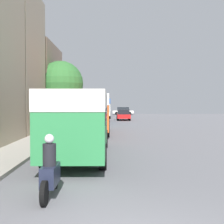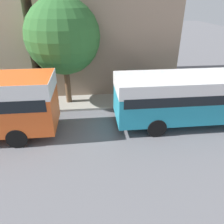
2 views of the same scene
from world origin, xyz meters
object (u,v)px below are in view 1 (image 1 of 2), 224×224
Objects in this scene: bus_lead at (81,115)px; motorcycle_behind_lead at (50,172)px; car_crossing at (123,114)px; car_far_curb at (123,111)px; bus_following at (94,108)px; pedestrian_near_curb at (46,126)px; bus_rear at (103,105)px; bus_third_in_line at (97,108)px.

bus_lead is 4.12× the size of motorcycle_behind_lead.
car_far_curb is (0.70, 17.41, -0.02)m from car_crossing.
motorcycle_behind_lead is (-0.26, -6.24, -1.28)m from bus_lead.
bus_following reaches higher than motorcycle_behind_lead.
bus_following is 5.54× the size of pedestrian_near_curb.
car_crossing reaches higher than car_far_curb.
bus_lead is at bearing -4.97° from car_far_curb.
car_crossing is (3.29, 28.55, -1.16)m from bus_lead.
car_far_curb is at bearing 83.69° from bus_following.
car_crossing is at bearing 83.42° from bus_lead.
bus_following is 4.18× the size of motorcycle_behind_lead.
bus_rear is 10.51m from car_far_curb.
car_crossing is at bearing 54.25° from bus_third_in_line.
pedestrian_near_curb is (-2.95, -4.93, -1.04)m from bus_following.
bus_third_in_line is 2.54× the size of car_far_curb.
bus_lead is 23.76m from bus_third_in_line.
motorcycle_behind_lead is 52.37m from car_far_curb.
bus_lead reaches higher than bus_third_in_line.
bus_rear is at bearing -68.23° from car_crossing.
motorcycle_behind_lead is at bearing -77.99° from pedestrian_near_curb.
bus_following is 0.82× the size of bus_rear.
motorcycle_behind_lead is (-0.37, -17.08, -1.36)m from bus_following.
bus_third_in_line reaches higher than motorcycle_behind_lead.
motorcycle_behind_lead is (-0.49, -42.46, -1.29)m from bus_rear.
bus_following is 25.38m from bus_rear.
motorcycle_behind_lead is 0.54× the size of car_crossing.
motorcycle_behind_lead is at bearing -91.23° from bus_following.
motorcycle_behind_lead is at bearing -92.36° from bus_lead.
bus_rear is (0.38, 12.45, 0.14)m from bus_third_in_line.
bus_rear is 2.73× the size of car_crossing.
bus_third_in_line is at bearing -10.58° from car_far_curb.
car_far_curb is at bearing 85.35° from motorcycle_behind_lead.
bus_lead is at bearing -90.58° from bus_following.
motorcycle_behind_lead is at bearing -90.20° from bus_third_in_line.
bus_following is at bearing -6.31° from car_far_curb.
motorcycle_behind_lead is (-0.11, -30.01, -1.15)m from bus_third_in_line.
bus_third_in_line is 5.99m from car_crossing.
motorcycle_behind_lead is at bearing 84.17° from car_crossing.
bus_third_in_line is at bearing -91.76° from bus_rear.
bus_lead is 5.47× the size of pedestrian_near_curb.
bus_rear is (0.23, 36.22, 0.01)m from bus_lead.
pedestrian_near_curb is (-2.59, 12.16, 0.32)m from motorcycle_behind_lead.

